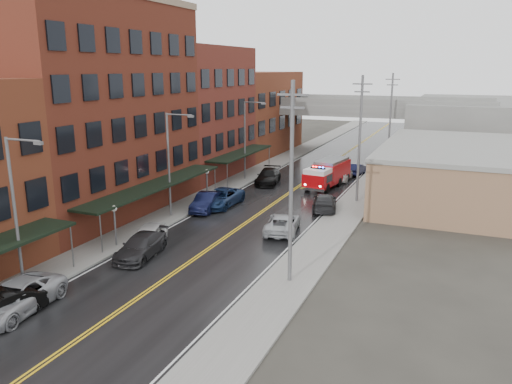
% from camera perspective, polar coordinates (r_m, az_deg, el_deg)
% --- Properties ---
extents(road, '(11.00, 160.00, 0.02)m').
position_cam_1_polar(road, '(46.40, 1.42, -1.78)').
color(road, black).
rests_on(road, ground).
extents(sidewalk_left, '(3.00, 160.00, 0.15)m').
position_cam_1_polar(sidewalk_left, '(49.39, -6.50, -0.81)').
color(sidewalk_left, slate).
rests_on(sidewalk_left, ground).
extents(sidewalk_right, '(3.00, 160.00, 0.15)m').
position_cam_1_polar(sidewalk_right, '(44.38, 10.25, -2.66)').
color(sidewalk_right, slate).
rests_on(sidewalk_right, ground).
extents(curb_left, '(0.30, 160.00, 0.15)m').
position_cam_1_polar(curb_left, '(48.63, -4.80, -1.00)').
color(curb_left, gray).
rests_on(curb_left, ground).
extents(curb_right, '(0.30, 160.00, 0.15)m').
position_cam_1_polar(curb_right, '(44.74, 8.19, -2.44)').
color(curb_right, gray).
rests_on(curb_right, ground).
extents(brick_building_b, '(9.00, 20.00, 18.00)m').
position_cam_1_polar(brick_building_b, '(45.58, -17.87, 8.77)').
color(brick_building_b, '#5D2618').
rests_on(brick_building_b, ground).
extents(brick_building_c, '(9.00, 15.00, 15.00)m').
position_cam_1_polar(brick_building_c, '(60.08, -6.87, 9.02)').
color(brick_building_c, maroon).
rests_on(brick_building_c, ground).
extents(brick_building_far, '(9.00, 20.00, 12.00)m').
position_cam_1_polar(brick_building_far, '(75.88, -0.28, 9.01)').
color(brick_building_far, brown).
rests_on(brick_building_far, ground).
extents(tan_building, '(14.00, 22.00, 5.00)m').
position_cam_1_polar(tan_building, '(52.63, 22.07, 1.88)').
color(tan_building, '#906A4D').
rests_on(tan_building, ground).
extents(right_far_block, '(18.00, 30.00, 8.00)m').
position_cam_1_polar(right_far_block, '(82.12, 23.98, 6.79)').
color(right_far_block, slate).
rests_on(right_far_block, ground).
extents(awning_1, '(2.60, 18.00, 3.09)m').
position_cam_1_polar(awning_1, '(43.01, -11.34, 0.77)').
color(awning_1, black).
rests_on(awning_1, ground).
extents(awning_2, '(2.60, 13.00, 3.09)m').
position_cam_1_polar(awning_2, '(58.04, -1.71, 4.44)').
color(awning_2, black).
rests_on(awning_2, ground).
extents(globe_lamp_1, '(0.44, 0.44, 3.12)m').
position_cam_1_polar(globe_lamp_1, '(37.11, -15.88, -2.70)').
color(globe_lamp_1, '#59595B').
rests_on(globe_lamp_1, ground).
extents(globe_lamp_2, '(0.44, 0.44, 3.12)m').
position_cam_1_polar(globe_lamp_2, '(48.45, -5.64, 1.64)').
color(globe_lamp_2, '#59595B').
rests_on(globe_lamp_2, ground).
extents(street_lamp_0, '(2.64, 0.22, 9.00)m').
position_cam_1_polar(street_lamp_0, '(30.89, -25.62, -1.37)').
color(street_lamp_0, '#59595B').
rests_on(street_lamp_0, ground).
extents(street_lamp_1, '(2.64, 0.22, 9.00)m').
position_cam_1_polar(street_lamp_1, '(42.88, -9.69, 3.81)').
color(street_lamp_1, '#59595B').
rests_on(street_lamp_1, ground).
extents(street_lamp_2, '(2.64, 0.22, 9.00)m').
position_cam_1_polar(street_lamp_2, '(56.88, -1.07, 6.49)').
color(street_lamp_2, '#59595B').
rests_on(street_lamp_2, ground).
extents(utility_pole_0, '(1.80, 0.24, 12.00)m').
position_cam_1_polar(utility_pole_0, '(28.80, 4.05, 1.26)').
color(utility_pole_0, '#59595B').
rests_on(utility_pole_0, ground).
extents(utility_pole_1, '(1.80, 0.24, 12.00)m').
position_cam_1_polar(utility_pole_1, '(47.90, 11.77, 6.13)').
color(utility_pole_1, '#59595B').
rests_on(utility_pole_1, ground).
extents(utility_pole_2, '(1.80, 0.24, 12.00)m').
position_cam_1_polar(utility_pole_2, '(67.53, 15.09, 8.17)').
color(utility_pole_2, '#59595B').
rests_on(utility_pole_2, ground).
extents(overpass, '(40.00, 10.00, 7.50)m').
position_cam_1_polar(overpass, '(75.67, 10.36, 8.76)').
color(overpass, slate).
rests_on(overpass, ground).
extents(fire_truck, '(3.96, 8.10, 2.86)m').
position_cam_1_polar(fire_truck, '(54.68, 8.15, 2.18)').
color(fire_truck, '#A6070B').
rests_on(fire_truck, ground).
extents(parked_car_left_2, '(3.30, 6.11, 1.63)m').
position_cam_1_polar(parked_car_left_2, '(29.82, -25.84, -10.86)').
color(parked_car_left_2, '#96989D').
rests_on(parked_car_left_2, ground).
extents(parked_car_left_3, '(2.86, 5.50, 1.52)m').
position_cam_1_polar(parked_car_left_3, '(35.28, -13.01, -6.04)').
color(parked_car_left_3, black).
rests_on(parked_car_left_3, ground).
extents(parked_car_left_4, '(3.36, 5.23, 1.66)m').
position_cam_1_polar(parked_car_left_4, '(36.86, -12.20, -5.01)').
color(parked_car_left_4, '#BABABA').
rests_on(parked_car_left_4, ground).
extents(parked_car_left_5, '(2.47, 5.11, 1.62)m').
position_cam_1_polar(parked_car_left_5, '(45.50, -5.69, -1.13)').
color(parked_car_left_5, black).
rests_on(parked_car_left_5, ground).
extents(parked_car_left_6, '(2.71, 5.84, 1.62)m').
position_cam_1_polar(parked_car_left_6, '(46.81, -4.01, -0.65)').
color(parked_car_left_6, '#132548').
rests_on(parked_car_left_6, ground).
extents(parked_car_left_7, '(3.30, 5.96, 1.63)m').
position_cam_1_polar(parked_car_left_7, '(55.79, 1.40, 1.79)').
color(parked_car_left_7, black).
rests_on(parked_car_left_7, ground).
extents(parked_car_right_0, '(3.44, 5.67, 1.47)m').
position_cam_1_polar(parked_car_right_0, '(39.43, 3.05, -3.58)').
color(parked_car_right_0, '#A0A3A8').
rests_on(parked_car_right_0, ground).
extents(parked_car_right_1, '(3.29, 5.56, 1.51)m').
position_cam_1_polar(parked_car_right_1, '(45.87, 7.83, -1.13)').
color(parked_car_right_1, black).
rests_on(parked_car_right_1, ground).
extents(parked_car_right_2, '(2.05, 4.90, 1.66)m').
position_cam_1_polar(parked_car_right_2, '(58.18, 9.76, 2.11)').
color(parked_car_right_2, white).
rests_on(parked_car_right_2, ground).
extents(parked_car_right_3, '(1.90, 4.27, 1.36)m').
position_cam_1_polar(parked_car_right_3, '(61.73, 11.38, 2.58)').
color(parked_car_right_3, black).
rests_on(parked_car_right_3, ground).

